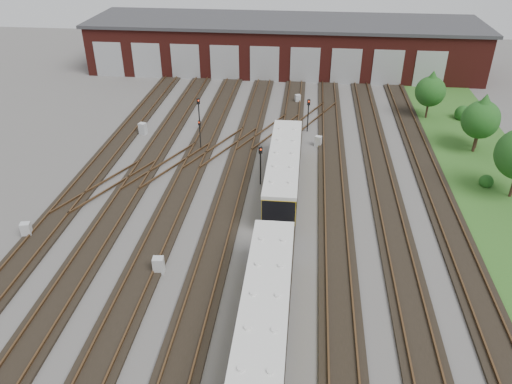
# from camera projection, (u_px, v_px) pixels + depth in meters

# --- Properties ---
(ground) EXTENTS (120.00, 120.00, 0.00)m
(ground) POSITION_uv_depth(u_px,v_px,m) (247.00, 241.00, 33.68)
(ground) COLOR #43413F
(ground) RESTS_ON ground
(track_network) EXTENTS (30.40, 70.00, 0.33)m
(track_network) POSITION_uv_depth(u_px,v_px,m) (246.00, 234.00, 34.14)
(track_network) COLOR black
(track_network) RESTS_ON ground
(maintenance_shed) EXTENTS (51.00, 12.50, 6.35)m
(maintenance_shed) POSITION_uv_depth(u_px,v_px,m) (284.00, 44.00, 66.28)
(maintenance_shed) COLOR #4F1813
(maintenance_shed) RESTS_ON ground
(grass_verge) EXTENTS (8.00, 55.00, 0.05)m
(grass_verge) POSITION_uv_depth(u_px,v_px,m) (494.00, 183.00, 40.47)
(grass_verge) COLOR #28501A
(grass_verge) RESTS_ON ground
(metro_train) EXTENTS (2.43, 45.22, 2.73)m
(metro_train) POSITION_uv_depth(u_px,v_px,m) (265.00, 315.00, 25.29)
(metro_train) COLOR black
(metro_train) RESTS_ON ground
(signal_mast_0) EXTENTS (0.24, 0.22, 2.88)m
(signal_mast_0) POSITION_uv_depth(u_px,v_px,m) (200.00, 132.00, 44.91)
(signal_mast_0) COLOR black
(signal_mast_0) RESTS_ON ground
(signal_mast_1) EXTENTS (0.33, 0.31, 3.29)m
(signal_mast_1) POSITION_uv_depth(u_px,v_px,m) (199.00, 110.00, 48.69)
(signal_mast_1) COLOR black
(signal_mast_1) RESTS_ON ground
(signal_mast_2) EXTENTS (0.31, 0.30, 3.30)m
(signal_mast_2) POSITION_uv_depth(u_px,v_px,m) (260.00, 161.00, 39.29)
(signal_mast_2) COLOR black
(signal_mast_2) RESTS_ON ground
(signal_mast_3) EXTENTS (0.29, 0.27, 3.32)m
(signal_mast_3) POSITION_uv_depth(u_px,v_px,m) (308.00, 111.00, 48.41)
(signal_mast_3) COLOR black
(signal_mast_3) RESTS_ON ground
(relay_cabinet_0) EXTENTS (0.73, 0.66, 1.05)m
(relay_cabinet_0) POSITION_uv_depth(u_px,v_px,m) (26.00, 230.00, 33.88)
(relay_cabinet_0) COLOR #B3B5B8
(relay_cabinet_0) RESTS_ON ground
(relay_cabinet_1) EXTENTS (0.80, 0.73, 1.13)m
(relay_cabinet_1) POSITION_uv_depth(u_px,v_px,m) (143.00, 129.00, 48.69)
(relay_cabinet_1) COLOR #B3B5B8
(relay_cabinet_1) RESTS_ON ground
(relay_cabinet_2) EXTENTS (0.71, 0.61, 1.09)m
(relay_cabinet_2) POSITION_uv_depth(u_px,v_px,m) (159.00, 265.00, 30.58)
(relay_cabinet_2) COLOR #B3B5B8
(relay_cabinet_2) RESTS_ON ground
(relay_cabinet_3) EXTENTS (0.69, 0.64, 0.93)m
(relay_cabinet_3) POSITION_uv_depth(u_px,v_px,m) (298.00, 99.00, 56.23)
(relay_cabinet_3) COLOR #B3B5B8
(relay_cabinet_3) RESTS_ON ground
(relay_cabinet_4) EXTENTS (0.69, 0.63, 0.98)m
(relay_cabinet_4) POSITION_uv_depth(u_px,v_px,m) (318.00, 141.00, 46.35)
(relay_cabinet_4) COLOR #B3B5B8
(relay_cabinet_4) RESTS_ON ground
(tree_0) EXTENTS (3.07, 3.07, 5.08)m
(tree_0) POSITION_uv_depth(u_px,v_px,m) (431.00, 88.00, 50.88)
(tree_0) COLOR #342117
(tree_0) RESTS_ON ground
(tree_1) EXTENTS (3.16, 3.16, 5.24)m
(tree_1) POSITION_uv_depth(u_px,v_px,m) (483.00, 114.00, 44.47)
(tree_1) COLOR #342117
(tree_1) RESTS_ON ground
(tree_3) EXTENTS (3.28, 3.28, 5.43)m
(tree_3) POSITION_uv_depth(u_px,v_px,m) (481.00, 116.00, 43.75)
(tree_3) COLOR #342117
(tree_3) RESTS_ON ground
(bush_0) EXTENTS (1.11, 1.11, 1.11)m
(bush_0) POSITION_uv_depth(u_px,v_px,m) (487.00, 180.00, 39.85)
(bush_0) COLOR #124012
(bush_0) RESTS_ON ground
(bush_1) EXTENTS (1.71, 1.71, 1.71)m
(bush_1) POSITION_uv_depth(u_px,v_px,m) (464.00, 111.00, 51.81)
(bush_1) COLOR #124012
(bush_1) RESTS_ON ground
(bush_2) EXTENTS (1.40, 1.40, 1.40)m
(bush_2) POSITION_uv_depth(u_px,v_px,m) (434.00, 83.00, 60.19)
(bush_2) COLOR #124012
(bush_2) RESTS_ON ground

